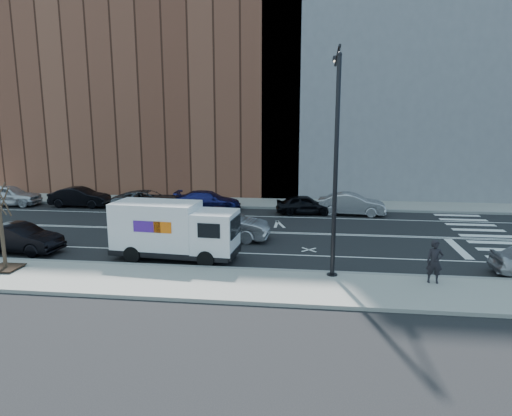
% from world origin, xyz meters
% --- Properties ---
extents(ground, '(120.00, 120.00, 0.00)m').
position_xyz_m(ground, '(0.00, 0.00, 0.00)').
color(ground, black).
rests_on(ground, ground).
extents(sidewalk_near, '(44.00, 3.60, 0.15)m').
position_xyz_m(sidewalk_near, '(0.00, -8.80, 0.07)').
color(sidewalk_near, gray).
rests_on(sidewalk_near, ground).
extents(sidewalk_far, '(44.00, 3.60, 0.15)m').
position_xyz_m(sidewalk_far, '(0.00, 8.80, 0.07)').
color(sidewalk_far, gray).
rests_on(sidewalk_far, ground).
extents(curb_near, '(44.00, 0.25, 0.17)m').
position_xyz_m(curb_near, '(0.00, -7.00, 0.08)').
color(curb_near, gray).
rests_on(curb_near, ground).
extents(curb_far, '(44.00, 0.25, 0.17)m').
position_xyz_m(curb_far, '(0.00, 7.00, 0.08)').
color(curb_far, gray).
rests_on(curb_far, ground).
extents(crosswalk, '(3.00, 14.00, 0.01)m').
position_xyz_m(crosswalk, '(16.00, 0.00, 0.00)').
color(crosswalk, white).
rests_on(crosswalk, ground).
extents(road_markings, '(40.00, 8.60, 0.01)m').
position_xyz_m(road_markings, '(0.00, 0.00, 0.00)').
color(road_markings, white).
rests_on(road_markings, ground).
extents(bldg_brick, '(26.00, 10.00, 22.00)m').
position_xyz_m(bldg_brick, '(-8.00, 15.60, 11.00)').
color(bldg_brick, brown).
rests_on(bldg_brick, ground).
extents(bldg_concrete, '(20.00, 10.00, 26.00)m').
position_xyz_m(bldg_concrete, '(12.00, 15.60, 13.00)').
color(bldg_concrete, slate).
rests_on(bldg_concrete, ground).
extents(streetlight, '(0.44, 4.02, 9.34)m').
position_xyz_m(streetlight, '(7.00, -6.91, 5.08)').
color(streetlight, black).
rests_on(streetlight, ground).
extents(street_tree, '(1.20, 1.20, 3.75)m').
position_xyz_m(street_tree, '(-7.00, -8.40, 1.45)').
color(street_tree, black).
rests_on(street_tree, ground).
extents(fedex_van, '(6.08, 2.50, 2.71)m').
position_xyz_m(fedex_van, '(-0.32, -5.60, 1.42)').
color(fedex_van, black).
rests_on(fedex_van, ground).
extents(far_parked_a, '(4.88, 2.29, 1.62)m').
position_xyz_m(far_parked_a, '(-16.80, 5.76, 0.81)').
color(far_parked_a, silver).
rests_on(far_parked_a, ground).
extents(far_parked_b, '(4.45, 1.55, 1.47)m').
position_xyz_m(far_parked_b, '(-11.20, 6.05, 0.73)').
color(far_parked_b, black).
rests_on(far_parked_b, ground).
extents(far_parked_c, '(5.21, 2.67, 1.41)m').
position_xyz_m(far_parked_c, '(-5.73, 5.63, 0.70)').
color(far_parked_c, '#4C4F54').
rests_on(far_parked_c, ground).
extents(far_parked_d, '(4.85, 2.20, 1.38)m').
position_xyz_m(far_parked_d, '(-1.38, 6.09, 0.69)').
color(far_parked_d, navy).
rests_on(far_parked_d, ground).
extents(far_parked_e, '(4.13, 2.09, 1.35)m').
position_xyz_m(far_parked_e, '(5.60, 5.47, 0.67)').
color(far_parked_e, black).
rests_on(far_parked_e, ground).
extents(far_parked_f, '(4.67, 1.91, 1.51)m').
position_xyz_m(far_parked_f, '(8.80, 5.59, 0.75)').
color(far_parked_f, '#A5A6AA').
rests_on(far_parked_f, ground).
extents(driving_sedan, '(5.07, 2.01, 1.64)m').
position_xyz_m(driving_sedan, '(1.31, -1.82, 0.82)').
color(driving_sedan, '#9D9DA1').
rests_on(driving_sedan, ground).
extents(near_parked_rear_a, '(4.49, 1.95, 1.44)m').
position_xyz_m(near_parked_rear_a, '(-8.34, -5.49, 0.72)').
color(near_parked_rear_a, black).
rests_on(near_parked_rear_a, ground).
extents(pedestrian, '(0.66, 0.46, 1.73)m').
position_xyz_m(pedestrian, '(10.96, -7.79, 1.02)').
color(pedestrian, black).
rests_on(pedestrian, sidewalk_near).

